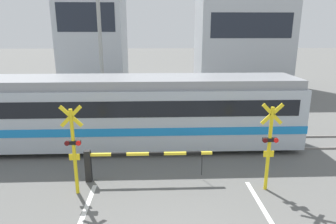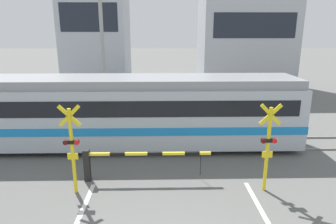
# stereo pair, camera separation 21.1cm
# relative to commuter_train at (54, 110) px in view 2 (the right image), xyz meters

# --- Properties ---
(rail_track_near) EXTENTS (50.00, 0.10, 0.08)m
(rail_track_near) POSITION_rel_commuter_train_xyz_m (4.86, -0.72, -1.60)
(rail_track_near) COLOR gray
(rail_track_near) RESTS_ON ground_plane
(rail_track_far) EXTENTS (50.00, 0.10, 0.08)m
(rail_track_far) POSITION_rel_commuter_train_xyz_m (4.86, 0.72, -1.60)
(rail_track_far) COLOR gray
(rail_track_far) RESTS_ON ground_plane
(commuter_train) EXTENTS (20.80, 2.72, 3.05)m
(commuter_train) POSITION_rel_commuter_train_xyz_m (0.00, 0.00, 0.00)
(commuter_train) COLOR #ADB7C1
(commuter_train) RESTS_ON ground_plane
(crossing_barrier_near) EXTENTS (4.26, 0.20, 1.11)m
(crossing_barrier_near) POSITION_rel_commuter_train_xyz_m (3.22, -3.17, -0.87)
(crossing_barrier_near) COLOR black
(crossing_barrier_near) RESTS_ON ground_plane
(crossing_barrier_far) EXTENTS (4.26, 0.20, 1.11)m
(crossing_barrier_far) POSITION_rel_commuter_train_xyz_m (6.50, 3.21, -0.87)
(crossing_barrier_far) COLOR black
(crossing_barrier_far) RESTS_ON ground_plane
(crossing_signal_left) EXTENTS (0.68, 0.15, 2.85)m
(crossing_signal_left) POSITION_rel_commuter_train_xyz_m (1.87, -3.93, -0.07)
(crossing_signal_left) COLOR yellow
(crossing_signal_left) RESTS_ON ground_plane
(crossing_signal_right) EXTENTS (0.68, 0.15, 2.85)m
(crossing_signal_right) POSITION_rel_commuter_train_xyz_m (7.85, -3.93, -0.07)
(crossing_signal_right) COLOR yellow
(crossing_signal_right) RESTS_ON ground_plane
(pedestrian) EXTENTS (0.38, 0.23, 1.76)m
(pedestrian) POSITION_rel_commuter_train_xyz_m (4.30, 7.03, -0.62)
(pedestrian) COLOR #23232D
(pedestrian) RESTS_ON ground_plane
(building_left_of_street) EXTENTS (5.22, 5.06, 10.66)m
(building_left_of_street) POSITION_rel_commuter_train_xyz_m (-0.89, 13.90, 3.69)
(building_left_of_street) COLOR #B2B7BC
(building_left_of_street) RESTS_ON ground_plane
(building_right_of_street) EXTENTS (7.65, 5.06, 9.59)m
(building_right_of_street) POSITION_rel_commuter_train_xyz_m (11.83, 13.90, 3.16)
(building_right_of_street) COLOR #B2B7BC
(building_right_of_street) RESTS_ON ground_plane
(utility_pole_streetside) EXTENTS (0.22, 0.22, 8.83)m
(utility_pole_streetside) POSITION_rel_commuter_train_xyz_m (1.12, 5.71, 2.78)
(utility_pole_streetside) COLOR gray
(utility_pole_streetside) RESTS_ON ground_plane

